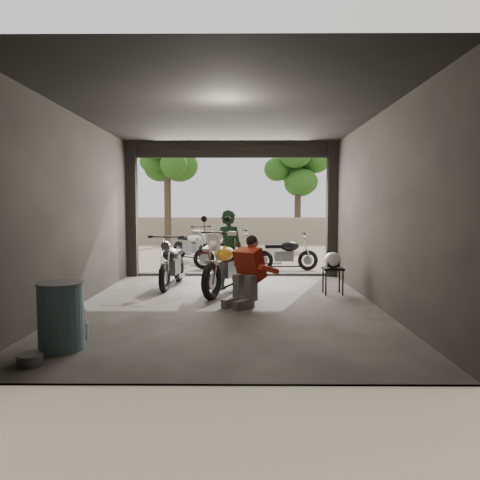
{
  "coord_description": "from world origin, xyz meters",
  "views": [
    {
      "loc": [
        0.27,
        -7.75,
        1.66
      ],
      "look_at": [
        0.22,
        0.6,
        1.08
      ],
      "focal_mm": 35.0,
      "sensor_mm": 36.0,
      "label": 1
    }
  ],
  "objects_px": {
    "rider": "(229,250)",
    "mechanic": "(245,273)",
    "stool": "(333,272)",
    "sign_post": "(367,203)",
    "outside_bike_a": "(191,243)",
    "outside_bike_c": "(286,251)",
    "helmet": "(333,260)",
    "oil_drum": "(61,317)",
    "left_bike": "(172,261)",
    "outside_bike_b": "(227,249)",
    "main_bike": "(227,262)"
  },
  "relations": [
    {
      "from": "rider",
      "to": "mechanic",
      "type": "distance_m",
      "value": 1.62
    },
    {
      "from": "stool",
      "to": "left_bike",
      "type": "bearing_deg",
      "value": 165.06
    },
    {
      "from": "main_bike",
      "to": "helmet",
      "type": "height_order",
      "value": "main_bike"
    },
    {
      "from": "stool",
      "to": "helmet",
      "type": "height_order",
      "value": "helmet"
    },
    {
      "from": "mechanic",
      "to": "sign_post",
      "type": "height_order",
      "value": "sign_post"
    },
    {
      "from": "mechanic",
      "to": "sign_post",
      "type": "relative_size",
      "value": 0.44
    },
    {
      "from": "left_bike",
      "to": "main_bike",
      "type": "bearing_deg",
      "value": -27.42
    },
    {
      "from": "mechanic",
      "to": "helmet",
      "type": "bearing_deg",
      "value": 71.57
    },
    {
      "from": "mechanic",
      "to": "outside_bike_a",
      "type": "bearing_deg",
      "value": 142.79
    },
    {
      "from": "helmet",
      "to": "sign_post",
      "type": "height_order",
      "value": "sign_post"
    },
    {
      "from": "helmet",
      "to": "oil_drum",
      "type": "bearing_deg",
      "value": -141.6
    },
    {
      "from": "helmet",
      "to": "oil_drum",
      "type": "height_order",
      "value": "helmet"
    },
    {
      "from": "outside_bike_c",
      "to": "stool",
      "type": "height_order",
      "value": "outside_bike_c"
    },
    {
      "from": "outside_bike_a",
      "to": "main_bike",
      "type": "bearing_deg",
      "value": -120.54
    },
    {
      "from": "oil_drum",
      "to": "stool",
      "type": "bearing_deg",
      "value": 42.49
    },
    {
      "from": "outside_bike_c",
      "to": "mechanic",
      "type": "xyz_separation_m",
      "value": [
        -1.08,
        -4.51,
        0.07
      ]
    },
    {
      "from": "mechanic",
      "to": "sign_post",
      "type": "xyz_separation_m",
      "value": [
        3.31,
        5.02,
        1.22
      ]
    },
    {
      "from": "rider",
      "to": "mechanic",
      "type": "relative_size",
      "value": 1.4
    },
    {
      "from": "rider",
      "to": "sign_post",
      "type": "relative_size",
      "value": 0.61
    },
    {
      "from": "sign_post",
      "to": "outside_bike_a",
      "type": "bearing_deg",
      "value": 139.88
    },
    {
      "from": "outside_bike_b",
      "to": "outside_bike_a",
      "type": "bearing_deg",
      "value": 23.87
    },
    {
      "from": "mechanic",
      "to": "helmet",
      "type": "relative_size",
      "value": 3.5
    },
    {
      "from": "stool",
      "to": "sign_post",
      "type": "xyz_separation_m",
      "value": [
        1.64,
        3.92,
        1.34
      ]
    },
    {
      "from": "left_bike",
      "to": "sign_post",
      "type": "relative_size",
      "value": 0.62
    },
    {
      "from": "outside_bike_b",
      "to": "stool",
      "type": "xyz_separation_m",
      "value": [
        2.13,
        -3.77,
        -0.09
      ]
    },
    {
      "from": "main_bike",
      "to": "outside_bike_b",
      "type": "xyz_separation_m",
      "value": [
        -0.12,
        3.64,
        -0.09
      ]
    },
    {
      "from": "mechanic",
      "to": "helmet",
      "type": "distance_m",
      "value": 1.96
    },
    {
      "from": "left_bike",
      "to": "oil_drum",
      "type": "relative_size",
      "value": 2.06
    },
    {
      "from": "stool",
      "to": "outside_bike_c",
      "type": "bearing_deg",
      "value": 99.77
    },
    {
      "from": "sign_post",
      "to": "rider",
      "type": "bearing_deg",
      "value": -158.46
    },
    {
      "from": "main_bike",
      "to": "mechanic",
      "type": "relative_size",
      "value": 1.62
    },
    {
      "from": "left_bike",
      "to": "rider",
      "type": "xyz_separation_m",
      "value": [
        1.19,
        -0.37,
        0.25
      ]
    },
    {
      "from": "outside_bike_b",
      "to": "rider",
      "type": "relative_size",
      "value": 0.98
    },
    {
      "from": "outside_bike_c",
      "to": "outside_bike_a",
      "type": "bearing_deg",
      "value": 47.07
    },
    {
      "from": "outside_bike_c",
      "to": "stool",
      "type": "relative_size",
      "value": 2.87
    },
    {
      "from": "left_bike",
      "to": "stool",
      "type": "height_order",
      "value": "left_bike"
    },
    {
      "from": "outside_bike_a",
      "to": "outside_bike_c",
      "type": "bearing_deg",
      "value": -81.91
    },
    {
      "from": "main_bike",
      "to": "outside_bike_a",
      "type": "xyz_separation_m",
      "value": [
        -1.28,
        5.41,
        -0.07
      ]
    },
    {
      "from": "oil_drum",
      "to": "left_bike",
      "type": "bearing_deg",
      "value": 81.75
    },
    {
      "from": "rider",
      "to": "helmet",
      "type": "bearing_deg",
      "value": -169.01
    },
    {
      "from": "outside_bike_b",
      "to": "outside_bike_c",
      "type": "relative_size",
      "value": 1.06
    },
    {
      "from": "rider",
      "to": "oil_drum",
      "type": "relative_size",
      "value": 2.04
    },
    {
      "from": "outside_bike_a",
      "to": "rider",
      "type": "bearing_deg",
      "value": -119.34
    },
    {
      "from": "main_bike",
      "to": "left_bike",
      "type": "height_order",
      "value": "main_bike"
    },
    {
      "from": "outside_bike_b",
      "to": "rider",
      "type": "distance_m",
      "value": 3.31
    },
    {
      "from": "oil_drum",
      "to": "sign_post",
      "type": "distance_m",
      "value": 9.3
    },
    {
      "from": "left_bike",
      "to": "oil_drum",
      "type": "distance_m",
      "value": 4.38
    },
    {
      "from": "sign_post",
      "to": "left_bike",
      "type": "bearing_deg",
      "value": -169.48
    },
    {
      "from": "outside_bike_c",
      "to": "outside_bike_b",
      "type": "bearing_deg",
      "value": 72.32
    },
    {
      "from": "main_bike",
      "to": "outside_bike_a",
      "type": "relative_size",
      "value": 1.14
    }
  ]
}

